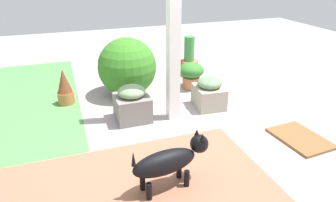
{
  "coord_description": "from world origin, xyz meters",
  "views": [
    {
      "loc": [
        -2.84,
        1.12,
        1.77
      ],
      "look_at": [
        0.0,
        0.12,
        0.4
      ],
      "focal_mm": 33.03,
      "sensor_mm": 36.0,
      "label": 1
    }
  ],
  "objects_px": {
    "round_shrub": "(127,67)",
    "terracotta_pot_broad": "(191,73)",
    "porch_pillar": "(174,15)",
    "dog": "(170,160)",
    "stone_planter_nearest": "(209,93)",
    "stone_planter_mid": "(132,104)",
    "terracotta_pot_spiky": "(65,88)",
    "doormat": "(300,138)",
    "terracotta_pot_tall": "(189,61)"
  },
  "relations": [
    {
      "from": "round_shrub",
      "to": "terracotta_pot_broad",
      "type": "height_order",
      "value": "round_shrub"
    },
    {
      "from": "porch_pillar",
      "to": "dog",
      "type": "height_order",
      "value": "porch_pillar"
    },
    {
      "from": "stone_planter_nearest",
      "to": "dog",
      "type": "height_order",
      "value": "dog"
    },
    {
      "from": "stone_planter_mid",
      "to": "terracotta_pot_spiky",
      "type": "height_order",
      "value": "terracotta_pot_spiky"
    },
    {
      "from": "terracotta_pot_broad",
      "to": "terracotta_pot_spiky",
      "type": "height_order",
      "value": "terracotta_pot_spiky"
    },
    {
      "from": "terracotta_pot_spiky",
      "to": "round_shrub",
      "type": "bearing_deg",
      "value": -86.83
    },
    {
      "from": "round_shrub",
      "to": "doormat",
      "type": "distance_m",
      "value": 2.41
    },
    {
      "from": "terracotta_pot_broad",
      "to": "terracotta_pot_spiky",
      "type": "distance_m",
      "value": 1.81
    },
    {
      "from": "stone_planter_mid",
      "to": "terracotta_pot_spiky",
      "type": "xyz_separation_m",
      "value": [
        0.74,
        0.74,
        0.03
      ]
    },
    {
      "from": "round_shrub",
      "to": "dog",
      "type": "bearing_deg",
      "value": 176.86
    },
    {
      "from": "stone_planter_nearest",
      "to": "doormat",
      "type": "relative_size",
      "value": 0.72
    },
    {
      "from": "stone_planter_nearest",
      "to": "terracotta_pot_broad",
      "type": "height_order",
      "value": "stone_planter_nearest"
    },
    {
      "from": "dog",
      "to": "terracotta_pot_spiky",
      "type": "bearing_deg",
      "value": 19.92
    },
    {
      "from": "stone_planter_nearest",
      "to": "terracotta_pot_tall",
      "type": "height_order",
      "value": "terracotta_pot_tall"
    },
    {
      "from": "stone_planter_mid",
      "to": "doormat",
      "type": "xyz_separation_m",
      "value": [
        -1.06,
        -1.61,
        -0.19
      ]
    },
    {
      "from": "terracotta_pot_spiky",
      "to": "porch_pillar",
      "type": "bearing_deg",
      "value": -124.87
    },
    {
      "from": "stone_planter_nearest",
      "to": "round_shrub",
      "type": "xyz_separation_m",
      "value": [
        0.78,
        0.9,
        0.22
      ]
    },
    {
      "from": "porch_pillar",
      "to": "doormat",
      "type": "xyz_separation_m",
      "value": [
        -0.96,
        -1.13,
        -1.23
      ]
    },
    {
      "from": "terracotta_pot_tall",
      "to": "terracotta_pot_spiky",
      "type": "bearing_deg",
      "value": 105.12
    },
    {
      "from": "terracotta_pot_broad",
      "to": "doormat",
      "type": "height_order",
      "value": "terracotta_pot_broad"
    },
    {
      "from": "terracotta_pot_tall",
      "to": "terracotta_pot_broad",
      "type": "bearing_deg",
      "value": 160.35
    },
    {
      "from": "terracotta_pot_broad",
      "to": "terracotta_pot_tall",
      "type": "distance_m",
      "value": 0.62
    },
    {
      "from": "round_shrub",
      "to": "terracotta_pot_tall",
      "type": "xyz_separation_m",
      "value": [
        0.5,
        -1.15,
        -0.18
      ]
    },
    {
      "from": "stone_planter_mid",
      "to": "doormat",
      "type": "distance_m",
      "value": 1.94
    },
    {
      "from": "stone_planter_nearest",
      "to": "dog",
      "type": "relative_size",
      "value": 0.63
    },
    {
      "from": "terracotta_pot_broad",
      "to": "doormat",
      "type": "distance_m",
      "value": 1.86
    },
    {
      "from": "terracotta_pot_spiky",
      "to": "doormat",
      "type": "height_order",
      "value": "terracotta_pot_spiky"
    },
    {
      "from": "terracotta_pot_spiky",
      "to": "stone_planter_nearest",
      "type": "bearing_deg",
      "value": -112.37
    },
    {
      "from": "terracotta_pot_broad",
      "to": "terracotta_pot_spiky",
      "type": "xyz_separation_m",
      "value": [
        0.03,
        1.81,
        0.0
      ]
    },
    {
      "from": "terracotta_pot_broad",
      "to": "dog",
      "type": "distance_m",
      "value": 2.3
    },
    {
      "from": "porch_pillar",
      "to": "stone_planter_mid",
      "type": "relative_size",
      "value": 5.65
    },
    {
      "from": "terracotta_pot_broad",
      "to": "terracotta_pot_spiky",
      "type": "bearing_deg",
      "value": 88.93
    },
    {
      "from": "terracotta_pot_spiky",
      "to": "dog",
      "type": "bearing_deg",
      "value": -160.08
    },
    {
      "from": "stone_planter_nearest",
      "to": "dog",
      "type": "distance_m",
      "value": 1.69
    },
    {
      "from": "stone_planter_mid",
      "to": "terracotta_pot_tall",
      "type": "bearing_deg",
      "value": -44.79
    },
    {
      "from": "round_shrub",
      "to": "dog",
      "type": "relative_size",
      "value": 1.18
    },
    {
      "from": "stone_planter_nearest",
      "to": "doormat",
      "type": "bearing_deg",
      "value": -151.82
    },
    {
      "from": "terracotta_pot_broad",
      "to": "terracotta_pot_tall",
      "type": "xyz_separation_m",
      "value": [
        0.58,
        -0.21,
        0.0
      ]
    },
    {
      "from": "stone_planter_nearest",
      "to": "terracotta_pot_broad",
      "type": "xyz_separation_m",
      "value": [
        0.69,
        -0.04,
        0.04
      ]
    },
    {
      "from": "porch_pillar",
      "to": "terracotta_pot_spiky",
      "type": "bearing_deg",
      "value": 55.13
    },
    {
      "from": "stone_planter_mid",
      "to": "terracotta_pot_broad",
      "type": "distance_m",
      "value": 1.28
    },
    {
      "from": "terracotta_pot_broad",
      "to": "doormat",
      "type": "relative_size",
      "value": 0.64
    },
    {
      "from": "terracotta_pot_tall",
      "to": "doormat",
      "type": "distance_m",
      "value": 2.39
    },
    {
      "from": "terracotta_pot_broad",
      "to": "dog",
      "type": "bearing_deg",
      "value": 152.42
    },
    {
      "from": "terracotta_pot_tall",
      "to": "doormat",
      "type": "height_order",
      "value": "terracotta_pot_tall"
    },
    {
      "from": "porch_pillar",
      "to": "doormat",
      "type": "bearing_deg",
      "value": -130.33
    },
    {
      "from": "terracotta_pot_tall",
      "to": "terracotta_pot_spiky",
      "type": "height_order",
      "value": "terracotta_pot_tall"
    },
    {
      "from": "dog",
      "to": "terracotta_pot_tall",
      "type": "bearing_deg",
      "value": -25.91
    },
    {
      "from": "porch_pillar",
      "to": "stone_planter_nearest",
      "type": "relative_size",
      "value": 5.61
    },
    {
      "from": "stone_planter_mid",
      "to": "dog",
      "type": "height_order",
      "value": "dog"
    }
  ]
}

